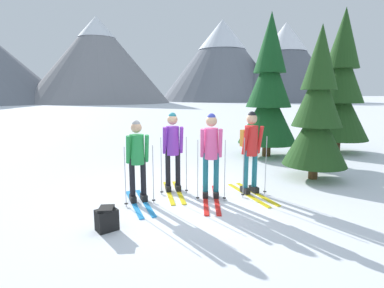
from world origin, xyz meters
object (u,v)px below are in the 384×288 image
pine_tree_near (317,111)px  pine_tree_mid (269,92)px  skier_in_pink (211,152)px  skier_in_red (251,147)px  skier_in_green (137,159)px  pine_tree_far (340,88)px  skier_in_purple (173,147)px  backpack_on_snow_front (107,219)px

pine_tree_near → pine_tree_mid: 2.91m
skier_in_pink → pine_tree_near: 3.15m
skier_in_pink → skier_in_red: skier_in_red is taller
skier_in_pink → pine_tree_near: size_ratio=0.47×
skier_in_green → pine_tree_mid: (4.05, 4.16, 1.29)m
skier_in_pink → pine_tree_near: bearing=23.0°
skier_in_red → pine_tree_far: pine_tree_far is taller
pine_tree_mid → pine_tree_far: pine_tree_far is taller
skier_in_purple → skier_in_pink: (0.77, -0.52, -0.02)m
skier_in_red → backpack_on_snow_front: size_ratio=4.46×
skier_in_green → pine_tree_far: size_ratio=0.32×
skier_in_red → skier_in_purple: bearing=170.1°
skier_in_pink → skier_in_green: bearing=-175.9°
skier_in_purple → backpack_on_snow_front: 2.31m
pine_tree_near → skier_in_red: bearing=-153.5°
skier_in_red → pine_tree_near: bearing=26.5°
skier_in_green → backpack_on_snow_front: 1.47m
skier_in_green → backpack_on_snow_front: (-0.40, -1.23, -0.70)m
skier_in_purple → backpack_on_snow_front: (-1.11, -1.86, -0.80)m
pine_tree_near → skier_in_pink: bearing=-157.0°
skier_in_red → pine_tree_far: bearing=43.8°
skier_in_green → skier_in_red: skier_in_red is taller
skier_in_purple → skier_in_red: bearing=-9.9°
skier_in_green → skier_in_red: 2.39m
pine_tree_near → backpack_on_snow_front: size_ratio=9.48×
skier_in_purple → skier_in_red: 1.68m
skier_in_purple → pine_tree_mid: pine_tree_mid is taller
skier_in_pink → skier_in_red: size_ratio=1.00×
pine_tree_near → pine_tree_far: bearing=52.6°
skier_in_green → skier_in_purple: 0.95m
backpack_on_snow_front → skier_in_green: bearing=72.2°
pine_tree_mid → skier_in_red: bearing=-113.8°
skier_in_purple → skier_in_red: (1.65, -0.29, 0.02)m
skier_in_pink → pine_tree_near: pine_tree_near is taller
skier_in_green → skier_in_purple: (0.71, 0.63, 0.10)m
skier_in_purple → pine_tree_near: size_ratio=0.46×
skier_in_pink → pine_tree_mid: size_ratio=0.37×
skier_in_green → pine_tree_near: size_ratio=0.43×
skier_in_pink → pine_tree_mid: bearing=57.6°
skier_in_purple → pine_tree_mid: (3.34, 3.53, 1.19)m
skier_in_purple → backpack_on_snow_front: bearing=-120.7°
skier_in_green → skier_in_red: size_ratio=0.92×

